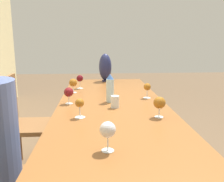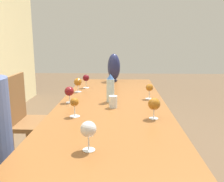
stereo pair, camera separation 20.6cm
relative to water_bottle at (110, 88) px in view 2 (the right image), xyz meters
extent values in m
cube|color=brown|center=(-0.08, -0.01, -0.14)|extent=(2.48, 0.89, 0.04)
cylinder|color=brown|center=(1.06, -0.36, -0.51)|extent=(0.07, 0.07, 0.71)
cylinder|color=brown|center=(1.06, 0.33, -0.51)|extent=(0.07, 0.07, 0.71)
cylinder|color=#ADCCD6|center=(0.00, 0.00, -0.02)|extent=(0.07, 0.07, 0.20)
cone|color=#33599E|center=(0.00, 0.00, 0.10)|extent=(0.06, 0.06, 0.04)
cylinder|color=silver|center=(-0.18, -0.03, -0.07)|extent=(0.07, 0.07, 0.09)
cylinder|color=#1E234C|center=(1.02, 0.00, -0.11)|extent=(0.09, 0.09, 0.01)
ellipsoid|color=#1E234C|center=(1.02, 0.00, 0.06)|extent=(0.15, 0.15, 0.33)
cylinder|color=silver|center=(0.11, -0.34, -0.11)|extent=(0.07, 0.07, 0.00)
cylinder|color=silver|center=(0.11, -0.34, -0.08)|extent=(0.01, 0.01, 0.07)
sphere|color=#995B19|center=(0.11, -0.34, -0.01)|extent=(0.06, 0.06, 0.06)
cylinder|color=silver|center=(0.38, 0.34, -0.11)|extent=(0.07, 0.07, 0.00)
cylinder|color=silver|center=(0.38, 0.34, -0.08)|extent=(0.01, 0.01, 0.06)
sphere|color=#995B19|center=(0.38, 0.34, -0.01)|extent=(0.08, 0.08, 0.08)
cylinder|color=silver|center=(0.58, 0.29, -0.11)|extent=(0.07, 0.07, 0.00)
cylinder|color=silver|center=(0.58, 0.29, -0.07)|extent=(0.01, 0.01, 0.08)
sphere|color=#510C14|center=(0.58, 0.29, -0.01)|extent=(0.07, 0.07, 0.07)
cylinder|color=silver|center=(-0.04, 0.34, -0.11)|extent=(0.06, 0.06, 0.00)
cylinder|color=silver|center=(-0.04, 0.34, -0.08)|extent=(0.01, 0.01, 0.06)
sphere|color=maroon|center=(-0.04, 0.34, -0.02)|extent=(0.08, 0.08, 0.08)
cylinder|color=silver|center=(-0.93, 0.07, -0.11)|extent=(0.06, 0.06, 0.00)
cylinder|color=silver|center=(-0.93, 0.07, -0.08)|extent=(0.01, 0.01, 0.07)
sphere|color=silver|center=(-0.93, 0.07, -0.01)|extent=(0.08, 0.08, 0.08)
cylinder|color=silver|center=(-0.44, -0.31, -0.11)|extent=(0.06, 0.06, 0.00)
cylinder|color=silver|center=(-0.44, -0.31, -0.08)|extent=(0.01, 0.01, 0.06)
sphere|color=#995B19|center=(-0.44, -0.31, -0.01)|extent=(0.08, 0.08, 0.08)
cylinder|color=silver|center=(-0.41, 0.23, -0.11)|extent=(0.07, 0.07, 0.00)
cylinder|color=silver|center=(-0.41, 0.23, -0.08)|extent=(0.01, 0.01, 0.07)
sphere|color=#995B19|center=(-0.41, 0.23, -0.01)|extent=(0.06, 0.06, 0.06)
cube|color=brown|center=(0.28, 0.74, -0.42)|extent=(0.44, 0.44, 0.04)
cube|color=brown|center=(0.28, 0.94, -0.17)|extent=(0.40, 0.03, 0.47)
cylinder|color=brown|center=(0.09, 0.55, -0.65)|extent=(0.04, 0.04, 0.42)
cylinder|color=brown|center=(0.47, 0.55, -0.65)|extent=(0.04, 0.04, 0.42)
cylinder|color=brown|center=(0.09, 0.93, -0.65)|extent=(0.04, 0.04, 0.42)
cylinder|color=brown|center=(0.47, 0.93, -0.65)|extent=(0.04, 0.04, 0.42)
camera|label=1|loc=(-2.04, 0.12, 0.42)|focal=40.00mm
camera|label=2|loc=(-2.05, -0.09, 0.42)|focal=40.00mm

